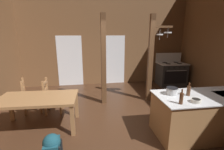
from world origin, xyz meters
TOP-DOWN VIEW (x-y plane):
  - ground_plane at (0.00, 0.00)m, footprint 7.64×7.66m
  - wall_back at (0.00, 3.50)m, footprint 7.64×0.14m
  - glazed_door_back_left at (-1.54, 3.42)m, footprint 1.00×0.01m
  - glazed_panel_back_right at (0.34, 3.42)m, footprint 0.84×0.01m
  - kitchen_island at (1.55, -0.56)m, footprint 2.18×1.00m
  - stove_range at (2.65, 2.78)m, footprint 1.17×0.86m
  - support_post_with_pot_rack at (1.10, 1.36)m, footprint 0.68×0.25m
  - support_post_center at (-0.38, 1.40)m, footprint 0.14×0.14m
  - dining_table at (-2.00, 0.27)m, footprint 1.75×0.99m
  - ladderback_chair_near_window at (-1.87, 1.02)m, footprint 0.44×0.44m
  - ladderback_chair_by_post at (-2.45, 1.13)m, footprint 0.54×0.54m
  - stockpot_on_counter at (0.82, -0.40)m, footprint 0.30×0.23m
  - mixing_bowl_on_counter at (1.05, -0.84)m, footprint 0.18×0.18m
  - bottle_tall_on_counter at (1.12, -0.51)m, footprint 0.07×0.07m
  - bottle_short_on_counter at (0.74, -0.85)m, footprint 0.07×0.07m

SIDE VIEW (x-z plane):
  - ground_plane at x=0.00m, z-range -0.10..0.00m
  - kitchen_island at x=1.55m, z-range 0.00..0.89m
  - ladderback_chair_near_window at x=-1.87m, z-range -0.02..0.93m
  - ladderback_chair_by_post at x=-2.45m, z-range -0.02..0.93m
  - stove_range at x=2.65m, z-range -0.18..1.14m
  - dining_table at x=-2.00m, z-range 0.28..1.02m
  - mixing_bowl_on_counter at x=1.05m, z-range 0.89..0.95m
  - stockpot_on_counter at x=0.82m, z-range 0.89..1.04m
  - bottle_tall_on_counter at x=1.12m, z-range 0.86..1.13m
  - bottle_short_on_counter at x=0.74m, z-range 0.86..1.14m
  - glazed_door_back_left at x=-1.54m, z-range 0.00..2.05m
  - glazed_panel_back_right at x=0.34m, z-range 0.00..2.05m
  - support_post_center at x=-0.38m, z-range 0.00..2.67m
  - support_post_with_pot_rack at x=1.10m, z-range 0.10..2.78m
  - wall_back at x=0.00m, z-range 0.00..4.32m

